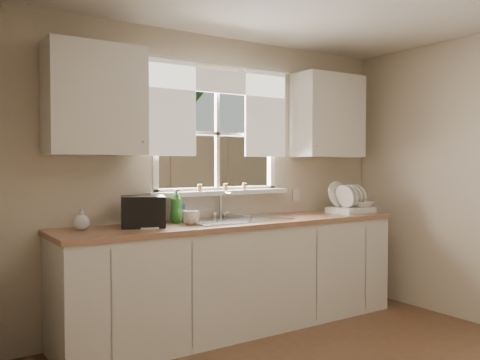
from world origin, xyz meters
TOP-DOWN VIEW (x-y plane):
  - room_walls at (0.00, -0.07)m, footprint 3.62×4.02m
  - window at (0.00, 2.00)m, footprint 1.38×0.16m
  - curtains at (0.00, 1.95)m, footprint 1.50×0.03m
  - base_cabinets at (0.00, 1.68)m, footprint 3.00×0.62m
  - countertop at (0.00, 1.68)m, footprint 3.04×0.65m
  - upper_cabinet_left at (-1.15, 1.82)m, footprint 0.70×0.33m
  - upper_cabinet_right at (1.15, 1.82)m, footprint 0.70×0.33m
  - wall_outlet at (0.88, 1.99)m, footprint 0.08×0.01m
  - sill_jars at (0.02, 1.94)m, footprint 0.50×0.04m
  - backyard at (0.58, 8.42)m, footprint 20.00×10.00m
  - sink at (0.00, 1.71)m, footprint 0.88×0.52m
  - dish_rack at (1.27, 1.64)m, footprint 0.42×0.33m
  - bowl at (1.38, 1.60)m, footprint 0.26×0.26m
  - soap_bottle_a at (-0.50, 1.82)m, footprint 0.13×0.13m
  - soap_bottle_b at (-0.46, 1.86)m, footprint 0.13×0.13m
  - soap_bottle_c at (-1.26, 1.82)m, footprint 0.14×0.14m
  - saucer at (-0.81, 1.64)m, footprint 0.18×0.18m
  - cup at (-0.46, 1.66)m, footprint 0.18×0.18m
  - black_appliance at (-0.83, 1.73)m, footprint 0.39×0.37m

SIDE VIEW (x-z plane):
  - base_cabinets at x=0.00m, z-range 0.00..0.87m
  - sink at x=0.00m, z-range 0.64..1.04m
  - countertop at x=0.00m, z-range 0.87..0.91m
  - saucer at x=-0.81m, z-range 0.91..0.92m
  - cup at x=-0.46m, z-range 0.91..1.02m
  - soap_bottle_c at x=-1.26m, z-range 0.91..1.06m
  - dish_rack at x=1.27m, z-range 0.84..1.14m
  - bowl at x=1.38m, z-range 0.96..1.02m
  - soap_bottle_b at x=-0.46m, z-range 0.91..1.13m
  - black_appliance at x=-0.83m, z-range 0.91..1.14m
  - soap_bottle_a at x=-0.50m, z-range 0.91..1.18m
  - wall_outlet at x=0.88m, z-range 1.02..1.14m
  - sill_jars at x=0.02m, z-range 1.15..1.21m
  - room_walls at x=0.00m, z-range -0.01..2.49m
  - window at x=0.00m, z-range 0.95..2.02m
  - upper_cabinet_left at x=-1.15m, z-range 1.45..2.25m
  - upper_cabinet_right at x=1.15m, z-range 1.45..2.25m
  - curtains at x=0.00m, z-range 1.53..2.34m
  - backyard at x=0.58m, z-range 0.40..6.53m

